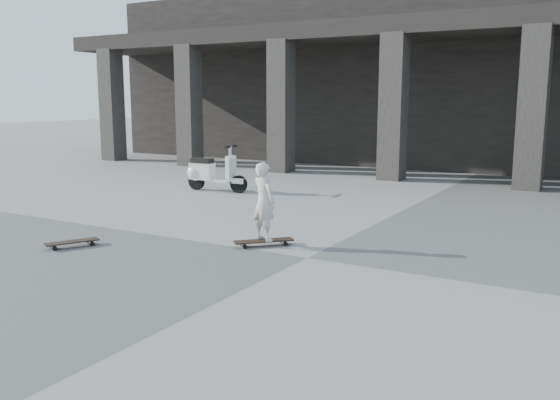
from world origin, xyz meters
The scene contains 6 objects.
ground centered at (0.00, 0.00, 0.00)m, with size 90.00×90.00×0.00m, color #51514E.
colonnade centered at (0.00, 13.77, 3.03)m, with size 28.00×8.82×6.00m.
longboard centered at (-0.91, 0.28, 0.07)m, with size 0.80×0.82×0.09m.
skateboard_spare centered at (-3.43, -1.26, 0.07)m, with size 0.54×0.80×0.09m.
child centered at (-0.91, 0.28, 0.70)m, with size 0.44×0.29×1.21m, color beige.
scooter centered at (-5.05, 4.32, 0.45)m, with size 1.64×0.57×1.15m.
Camera 1 is at (3.80, -7.32, 2.27)m, focal length 38.00 mm.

